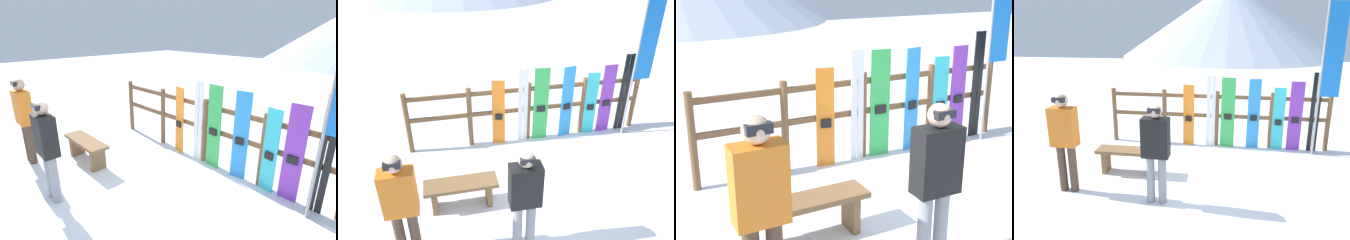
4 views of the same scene
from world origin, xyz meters
TOP-DOWN VIEW (x-y plane):
  - ground_plane at (0.00, 0.00)m, footprint 40.00×40.00m
  - fence at (-0.00, 2.00)m, footprint 4.87×0.10m
  - bench at (-1.55, 0.29)m, footprint 1.14×0.36m
  - person_black at (-0.79, -0.65)m, footprint 0.42×0.24m
  - person_orange at (-2.32, -0.50)m, footprint 0.42×0.23m
  - snowboard_orange at (-0.63, 1.94)m, footprint 0.25×0.09m
  - ski_pair_white at (-0.13, 1.94)m, footprint 0.19×0.02m
  - snowboard_green at (0.25, 1.94)m, footprint 0.30×0.07m
  - snowboard_blue at (0.81, 1.94)m, footprint 0.27×0.09m
  - snowboard_cyan at (1.34, 1.94)m, footprint 0.25×0.09m
  - snowboard_purple at (1.69, 1.94)m, footprint 0.28×0.06m
  - ski_pair_black at (2.08, 1.94)m, footprint 0.20×0.02m

SIDE VIEW (x-z plane):
  - ground_plane at x=0.00m, z-range 0.00..0.00m
  - bench at x=-1.55m, z-range 0.10..0.57m
  - snowboard_cyan at x=1.34m, z-range 0.00..1.38m
  - snowboard_orange at x=-0.63m, z-range 0.00..1.39m
  - fence at x=0.00m, z-range 0.11..1.37m
  - snowboard_purple at x=1.69m, z-range 0.00..1.52m
  - snowboard_blue at x=0.81m, z-range 0.00..1.55m
  - snowboard_green at x=0.25m, z-range 0.00..1.57m
  - ski_pair_white at x=-0.13m, z-range 0.00..1.60m
  - ski_pair_black at x=2.08m, z-range 0.00..1.72m
  - person_black at x=-0.79m, z-range 0.13..1.70m
  - person_orange at x=-2.32m, z-range 0.14..1.79m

